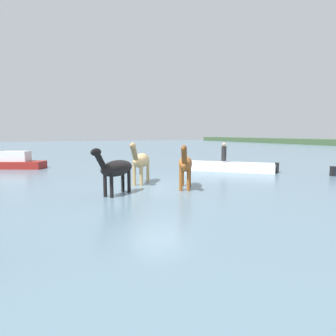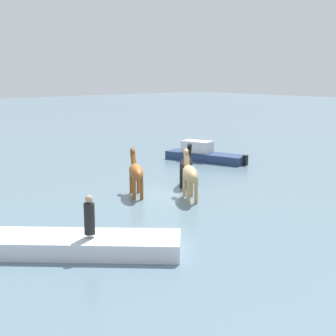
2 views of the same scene
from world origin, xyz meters
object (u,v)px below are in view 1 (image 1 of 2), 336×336
(horse_chestnut_trailing, at_px, (116,169))
(boat_launch_far, at_px, (9,164))
(horse_mid_herd, at_px, (141,161))
(boat_tender_starboard, at_px, (228,168))
(person_boatman_standing, at_px, (224,152))
(horse_dun_straggler, at_px, (185,164))

(horse_chestnut_trailing, bearing_deg, boat_launch_far, -107.31)
(horse_mid_herd, xyz_separation_m, boat_tender_starboard, (-2.44, 6.76, -0.93))
(boat_tender_starboard, xyz_separation_m, person_boatman_standing, (-0.26, -0.13, 0.99))
(person_boatman_standing, bearing_deg, horse_dun_straggler, -48.30)
(horse_mid_herd, bearing_deg, boat_launch_far, -111.86)
(horse_dun_straggler, height_order, boat_launch_far, horse_dun_straggler)
(horse_mid_herd, distance_m, horse_dun_straggler, 2.41)
(horse_mid_herd, relative_size, person_boatman_standing, 1.98)
(boat_tender_starboard, bearing_deg, person_boatman_standing, -21.29)
(boat_launch_far, bearing_deg, horse_mid_herd, -31.21)
(horse_chestnut_trailing, relative_size, boat_tender_starboard, 0.39)
(horse_chestnut_trailing, xyz_separation_m, boat_launch_far, (-11.72, -4.63, -0.72))
(horse_mid_herd, relative_size, horse_chestnut_trailing, 1.11)
(boat_tender_starboard, distance_m, person_boatman_standing, 1.03)
(horse_chestnut_trailing, height_order, boat_launch_far, horse_chestnut_trailing)
(horse_chestnut_trailing, distance_m, person_boatman_standing, 9.61)
(person_boatman_standing, bearing_deg, horse_chestnut_trailing, -60.34)
(horse_chestnut_trailing, bearing_deg, horse_dun_straggler, 142.49)
(horse_dun_straggler, bearing_deg, boat_launch_far, -116.21)
(horse_mid_herd, distance_m, person_boatman_standing, 7.16)
(horse_chestnut_trailing, xyz_separation_m, person_boatman_standing, (-4.75, 8.35, 0.13))
(boat_tender_starboard, height_order, boat_launch_far, boat_launch_far)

